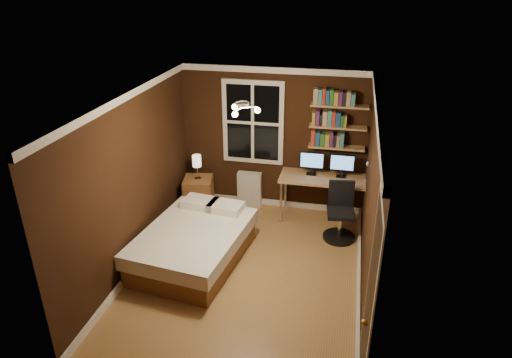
% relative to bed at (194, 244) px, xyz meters
% --- Properties ---
extents(floor, '(4.20, 4.20, 0.00)m').
position_rel_bed_xyz_m(floor, '(0.81, -0.14, -0.27)').
color(floor, olive).
rests_on(floor, ground).
extents(wall_back, '(3.20, 0.04, 2.50)m').
position_rel_bed_xyz_m(wall_back, '(0.81, 1.96, 0.98)').
color(wall_back, black).
rests_on(wall_back, ground).
extents(wall_left, '(0.04, 4.20, 2.50)m').
position_rel_bed_xyz_m(wall_left, '(-0.79, -0.14, 0.98)').
color(wall_left, black).
rests_on(wall_left, ground).
extents(wall_right, '(0.04, 4.20, 2.50)m').
position_rel_bed_xyz_m(wall_right, '(2.41, -0.14, 0.98)').
color(wall_right, black).
rests_on(wall_right, ground).
extents(ceiling, '(3.20, 4.20, 0.02)m').
position_rel_bed_xyz_m(ceiling, '(0.81, -0.14, 2.23)').
color(ceiling, white).
rests_on(ceiling, wall_back).
extents(window, '(1.06, 0.06, 1.46)m').
position_rel_bed_xyz_m(window, '(0.46, 1.92, 1.28)').
color(window, silver).
rests_on(window, wall_back).
extents(door, '(0.03, 0.82, 2.05)m').
position_rel_bed_xyz_m(door, '(2.40, -1.69, 0.75)').
color(door, black).
rests_on(door, ground).
extents(door_knob, '(0.06, 0.06, 0.06)m').
position_rel_bed_xyz_m(door_knob, '(2.36, -1.99, 0.73)').
color(door_knob, '#B98436').
rests_on(door_knob, door).
extents(ceiling_fixture, '(0.44, 0.44, 0.18)m').
position_rel_bed_xyz_m(ceiling_fixture, '(0.81, -0.24, 2.13)').
color(ceiling_fixture, beige).
rests_on(ceiling_fixture, ceiling).
extents(bookshelf_lower, '(0.92, 0.22, 0.03)m').
position_rel_bed_xyz_m(bookshelf_lower, '(1.89, 1.84, 0.98)').
color(bookshelf_lower, '#AB7C52').
rests_on(bookshelf_lower, wall_back).
extents(books_row_lower, '(0.48, 0.16, 0.23)m').
position_rel_bed_xyz_m(books_row_lower, '(1.89, 1.84, 1.11)').
color(books_row_lower, maroon).
rests_on(books_row_lower, bookshelf_lower).
extents(bookshelf_middle, '(0.92, 0.22, 0.03)m').
position_rel_bed_xyz_m(bookshelf_middle, '(1.89, 1.84, 1.33)').
color(bookshelf_middle, '#AB7C52').
rests_on(bookshelf_middle, wall_back).
extents(books_row_middle, '(0.54, 0.16, 0.23)m').
position_rel_bed_xyz_m(books_row_middle, '(1.89, 1.84, 1.46)').
color(books_row_middle, navy).
rests_on(books_row_middle, bookshelf_middle).
extents(bookshelf_upper, '(0.92, 0.22, 0.03)m').
position_rel_bed_xyz_m(bookshelf_upper, '(1.89, 1.84, 1.68)').
color(bookshelf_upper, '#AB7C52').
rests_on(bookshelf_upper, wall_back).
extents(books_row_upper, '(0.60, 0.16, 0.23)m').
position_rel_bed_xyz_m(books_row_upper, '(1.89, 1.84, 1.81)').
color(books_row_upper, '#275A26').
rests_on(books_row_upper, bookshelf_upper).
extents(bed, '(1.57, 2.02, 0.63)m').
position_rel_bed_xyz_m(bed, '(0.00, 0.00, 0.00)').
color(bed, brown).
rests_on(bed, ground).
extents(nightstand, '(0.57, 0.57, 0.61)m').
position_rel_bed_xyz_m(nightstand, '(-0.43, 1.48, 0.03)').
color(nightstand, brown).
rests_on(nightstand, ground).
extents(bedside_lamp, '(0.15, 0.15, 0.44)m').
position_rel_bed_xyz_m(bedside_lamp, '(-0.43, 1.48, 0.56)').
color(bedside_lamp, white).
rests_on(bedside_lamp, nightstand).
extents(radiator, '(0.43, 0.15, 0.64)m').
position_rel_bed_xyz_m(radiator, '(0.41, 1.84, 0.05)').
color(radiator, beige).
rests_on(radiator, ground).
extents(desk, '(1.63, 0.61, 0.77)m').
position_rel_bed_xyz_m(desk, '(1.81, 1.63, 0.44)').
color(desk, '#AB7C52').
rests_on(desk, ground).
extents(monitor_left, '(0.42, 0.12, 0.40)m').
position_rel_bed_xyz_m(monitor_left, '(1.51, 1.71, 0.70)').
color(monitor_left, black).
rests_on(monitor_left, desk).
extents(monitor_right, '(0.42, 0.12, 0.40)m').
position_rel_bed_xyz_m(monitor_right, '(2.01, 1.71, 0.70)').
color(monitor_right, black).
rests_on(monitor_right, desk).
extents(desk_lamp, '(0.14, 0.32, 0.44)m').
position_rel_bed_xyz_m(desk_lamp, '(2.43, 1.56, 0.72)').
color(desk_lamp, silver).
rests_on(desk_lamp, desk).
extents(office_chair, '(0.51, 0.51, 0.93)m').
position_rel_bed_xyz_m(office_chair, '(2.05, 1.08, 0.08)').
color(office_chair, black).
rests_on(office_chair, ground).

